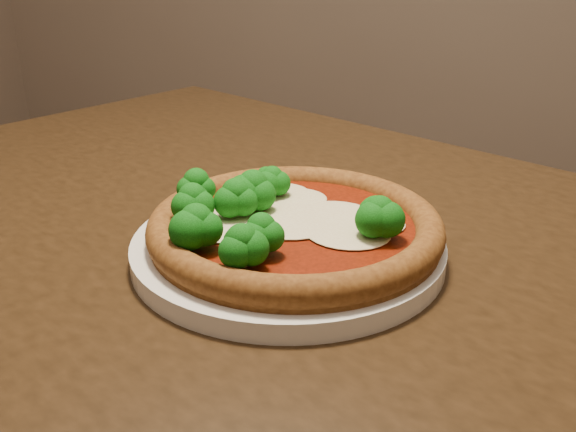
% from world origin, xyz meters
% --- Properties ---
extents(dining_table, '(1.30, 1.09, 0.75)m').
position_xyz_m(dining_table, '(0.13, 0.03, 0.64)').
color(dining_table, black).
rests_on(dining_table, floor).
extents(plate, '(0.28, 0.28, 0.02)m').
position_xyz_m(plate, '(0.18, -0.05, 0.76)').
color(plate, silver).
rests_on(plate, dining_table).
extents(pizza, '(0.27, 0.27, 0.06)m').
position_xyz_m(pizza, '(0.18, -0.05, 0.78)').
color(pizza, brown).
rests_on(pizza, plate).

